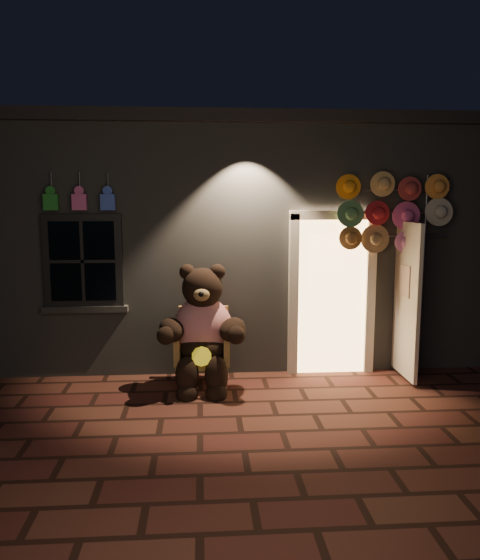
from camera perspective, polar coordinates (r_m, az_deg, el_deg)
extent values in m
plane|color=#552C20|center=(6.12, -0.16, -14.06)|extent=(60.00, 60.00, 0.00)
cube|color=slate|center=(9.66, -1.78, 4.42)|extent=(7.00, 5.00, 3.30)
cube|color=black|center=(9.69, -1.83, 14.67)|extent=(7.30, 5.30, 0.16)
cube|color=black|center=(7.29, -16.04, 1.93)|extent=(1.00, 0.10, 1.20)
cube|color=black|center=(7.27, -16.09, 1.90)|extent=(0.82, 0.06, 1.02)
cube|color=slate|center=(7.39, -15.84, -2.93)|extent=(1.10, 0.14, 0.08)
cube|color=#FFBF72|center=(7.43, 9.49, -1.63)|extent=(0.92, 0.10, 2.10)
cube|color=beige|center=(7.29, 5.59, -1.75)|extent=(0.12, 0.12, 2.20)
cube|color=beige|center=(7.53, 13.41, -1.61)|extent=(0.12, 0.12, 2.20)
cube|color=beige|center=(7.28, 9.78, 6.71)|extent=(1.16, 0.12, 0.12)
cube|color=beige|center=(7.34, 17.04, -2.02)|extent=(0.05, 0.80, 2.00)
cube|color=#227F26|center=(7.25, -19.15, 7.69)|extent=(0.18, 0.07, 0.20)
cylinder|color=#59595E|center=(7.31, -19.13, 9.66)|extent=(0.02, 0.02, 0.25)
cube|color=#CB5390|center=(7.17, -16.43, 7.81)|extent=(0.18, 0.07, 0.20)
cylinder|color=#59595E|center=(7.23, -16.41, 9.80)|extent=(0.02, 0.02, 0.25)
cube|color=#3651BD|center=(7.11, -13.64, 7.92)|extent=(0.18, 0.07, 0.20)
cylinder|color=#59595E|center=(7.17, -13.64, 9.92)|extent=(0.02, 0.02, 0.25)
cube|color=#A88541|center=(6.92, -3.90, -8.37)|extent=(0.67, 0.62, 0.09)
cube|color=#A88541|center=(7.10, -3.82, -5.26)|extent=(0.64, 0.10, 0.64)
cube|color=#A88541|center=(6.87, -6.45, -6.94)|extent=(0.10, 0.55, 0.36)
cube|color=#A88541|center=(6.85, -1.39, -6.95)|extent=(0.10, 0.55, 0.36)
cylinder|color=#A88541|center=(6.76, -6.34, -10.54)|extent=(0.05, 0.05, 0.29)
cylinder|color=#A88541|center=(6.73, -1.62, -10.57)|extent=(0.05, 0.05, 0.29)
cylinder|color=#A88541|center=(7.24, -5.98, -9.22)|extent=(0.05, 0.05, 0.29)
cylinder|color=#A88541|center=(7.21, -1.59, -9.23)|extent=(0.05, 0.05, 0.29)
ellipsoid|color=red|center=(6.88, -3.89, -4.98)|extent=(0.77, 0.63, 0.78)
ellipsoid|color=black|center=(6.85, -3.90, -7.02)|extent=(0.64, 0.55, 0.37)
sphere|color=black|center=(6.72, -3.96, -0.84)|extent=(0.53, 0.53, 0.50)
sphere|color=black|center=(6.73, -5.54, 0.84)|extent=(0.20, 0.20, 0.20)
sphere|color=black|center=(6.72, -2.38, 0.86)|extent=(0.20, 0.20, 0.20)
ellipsoid|color=olive|center=(6.50, -4.05, -1.56)|extent=(0.20, 0.15, 0.16)
ellipsoid|color=black|center=(6.66, -7.19, -5.18)|extent=(0.42, 0.57, 0.28)
ellipsoid|color=black|center=(6.63, -0.77, -5.19)|extent=(0.46, 0.58, 0.28)
ellipsoid|color=black|center=(6.62, -5.54, -9.95)|extent=(0.28, 0.28, 0.48)
ellipsoid|color=black|center=(6.61, -2.48, -9.97)|extent=(0.28, 0.28, 0.48)
sphere|color=black|center=(6.63, -5.56, -11.74)|extent=(0.26, 0.26, 0.26)
sphere|color=black|center=(6.61, -2.48, -11.76)|extent=(0.26, 0.26, 0.26)
cylinder|color=yellow|center=(6.54, -4.04, -7.97)|extent=(0.24, 0.11, 0.23)
cylinder|color=#59595E|center=(7.67, 18.56, 0.43)|extent=(0.04, 0.04, 2.65)
cylinder|color=#59595E|center=(7.48, 16.93, 8.97)|extent=(1.18, 0.03, 0.03)
cylinder|color=#59595E|center=(7.48, 16.83, 6.72)|extent=(1.18, 0.03, 0.03)
cylinder|color=#59595E|center=(7.49, 16.73, 4.47)|extent=(1.18, 0.03, 0.03)
cylinder|color=orange|center=(7.18, 11.30, 9.59)|extent=(0.33, 0.11, 0.34)
cylinder|color=tan|center=(7.27, 14.39, 9.48)|extent=(0.33, 0.11, 0.34)
cylinder|color=#B13937|center=(7.37, 17.40, 9.34)|extent=(0.33, 0.11, 0.34)
cylinder|color=#FC9D3C|center=(7.58, 20.03, 9.18)|extent=(0.33, 0.11, 0.34)
cylinder|color=#4D8250|center=(7.15, 11.28, 6.85)|extent=(0.33, 0.11, 0.34)
cylinder|color=#B01C23|center=(7.24, 14.36, 6.76)|extent=(0.33, 0.11, 0.34)
cylinder|color=#D95294|center=(7.43, 17.11, 6.69)|extent=(0.33, 0.11, 0.34)
cylinder|color=beige|center=(7.55, 19.98, 6.58)|extent=(0.33, 0.11, 0.34)
cylinder|color=#9A652E|center=(7.14, 11.27, 4.09)|extent=(0.33, 0.11, 0.34)
cylinder|color=olive|center=(7.31, 14.11, 4.10)|extent=(0.33, 0.11, 0.34)
cylinder|color=pink|center=(7.42, 17.07, 4.04)|extent=(0.33, 0.11, 0.34)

